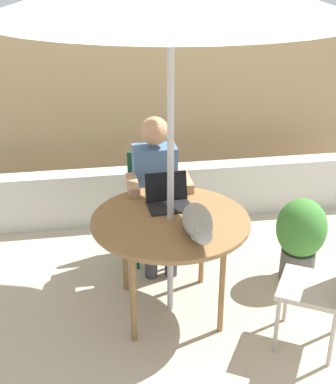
% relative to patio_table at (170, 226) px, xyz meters
% --- Properties ---
extents(ground_plane, '(14.00, 14.00, 0.00)m').
position_rel_patio_table_xyz_m(ground_plane, '(0.00, 0.00, -0.68)').
color(ground_plane, '#BCAD93').
extents(fence_back, '(5.30, 0.08, 1.81)m').
position_rel_patio_table_xyz_m(fence_back, '(0.00, 2.11, 0.22)').
color(fence_back, tan).
rests_on(fence_back, ground).
extents(planter_wall_low, '(4.77, 0.20, 0.52)m').
position_rel_patio_table_xyz_m(planter_wall_low, '(0.00, 1.43, -0.42)').
color(planter_wall_low, beige).
rests_on(planter_wall_low, ground).
extents(patio_table, '(1.07, 1.07, 0.74)m').
position_rel_patio_table_xyz_m(patio_table, '(0.00, 0.00, 0.00)').
color(patio_table, olive).
rests_on(patio_table, ground).
extents(chair_occupied, '(0.40, 0.40, 0.89)m').
position_rel_patio_table_xyz_m(chair_occupied, '(0.00, 0.82, -0.16)').
color(chair_occupied, '#194C2D').
rests_on(chair_occupied, ground).
extents(chair_empty, '(0.55, 0.55, 0.89)m').
position_rel_patio_table_xyz_m(chair_empty, '(0.90, -0.55, -0.16)').
color(chair_empty, '#B2A899').
rests_on(chair_empty, ground).
extents(person_seated, '(0.48, 0.48, 1.23)m').
position_rel_patio_table_xyz_m(person_seated, '(0.00, 0.66, 0.01)').
color(person_seated, '#4C72A5').
rests_on(person_seated, ground).
extents(laptop, '(0.32, 0.27, 0.21)m').
position_rel_patio_table_xyz_m(laptop, '(0.02, 0.22, 0.12)').
color(laptop, black).
rests_on(laptop, patio_table).
extents(cat, '(0.22, 0.65, 0.17)m').
position_rel_patio_table_xyz_m(cat, '(0.13, -0.24, 0.14)').
color(cat, gray).
rests_on(cat, patio_table).
extents(potted_plant_near_fence, '(0.38, 0.38, 0.69)m').
position_rel_patio_table_xyz_m(potted_plant_near_fence, '(1.05, 0.22, -0.30)').
color(potted_plant_near_fence, '#595654').
rests_on(potted_plant_near_fence, ground).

